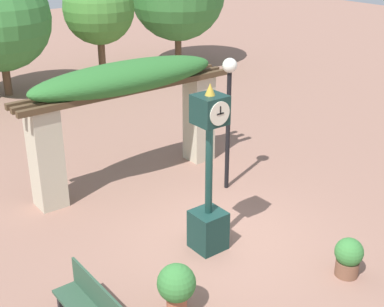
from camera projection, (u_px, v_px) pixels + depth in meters
ground_plane at (219, 238)px, 10.54m from camera, size 60.00×60.00×0.00m
pedestal_clock at (209, 187)px, 9.72m from camera, size 0.58×0.58×3.25m
pergola at (127, 95)px, 12.06m from camera, size 5.32×1.20×2.89m
potted_plant_near_left at (176, 286)px, 8.35m from camera, size 0.62×0.62×0.86m
potted_plant_near_right at (348, 256)px, 9.28m from camera, size 0.50×0.50×0.73m
lamp_post at (229, 97)px, 11.65m from camera, size 0.32×0.32×3.07m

